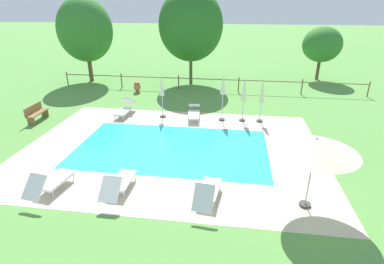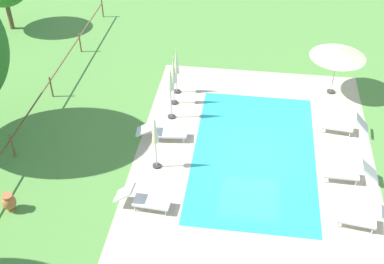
# 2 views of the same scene
# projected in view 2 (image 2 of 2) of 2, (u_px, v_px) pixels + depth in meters

# --- Properties ---
(ground_plane) EXTENTS (160.00, 160.00, 0.00)m
(ground_plane) POSITION_uv_depth(u_px,v_px,m) (254.00, 154.00, 20.19)
(ground_plane) COLOR #599342
(pool_deck_paving) EXTENTS (12.84, 9.40, 0.01)m
(pool_deck_paving) POSITION_uv_depth(u_px,v_px,m) (254.00, 154.00, 20.19)
(pool_deck_paving) COLOR beige
(pool_deck_paving) RESTS_ON ground
(swimming_pool_water) EXTENTS (8.27, 4.83, 0.01)m
(swimming_pool_water) POSITION_uv_depth(u_px,v_px,m) (254.00, 154.00, 20.19)
(swimming_pool_water) COLOR #2DB7C6
(swimming_pool_water) RESTS_ON ground
(pool_coping_rim) EXTENTS (8.75, 5.31, 0.01)m
(pool_coping_rim) POSITION_uv_depth(u_px,v_px,m) (254.00, 154.00, 20.18)
(pool_coping_rim) COLOR beige
(pool_coping_rim) RESTS_ON ground
(sun_lounger_north_near_steps) EXTENTS (0.80, 2.12, 0.71)m
(sun_lounger_north_near_steps) POSITION_uv_depth(u_px,v_px,m) (163.00, 132.00, 20.74)
(sun_lounger_north_near_steps) COLOR white
(sun_lounger_north_near_steps) RESTS_ON ground
(sun_lounger_north_mid) EXTENTS (0.63, 1.97, 0.89)m
(sun_lounger_north_mid) POSITION_uv_depth(u_px,v_px,m) (349.00, 173.00, 18.76)
(sun_lounger_north_mid) COLOR white
(sun_lounger_north_mid) RESTS_ON ground
(sun_lounger_north_far) EXTENTS (0.72, 2.01, 0.87)m
(sun_lounger_north_far) POSITION_uv_depth(u_px,v_px,m) (144.00, 200.00, 17.67)
(sun_lounger_north_far) COLOR white
(sun_lounger_north_far) RESTS_ON ground
(sun_lounger_north_end) EXTENTS (0.85, 1.98, 0.94)m
(sun_lounger_north_end) POSITION_uv_depth(u_px,v_px,m) (365.00, 219.00, 16.95)
(sun_lounger_north_end) COLOR white
(sun_lounger_north_end) RESTS_ON ground
(sun_lounger_south_near_corner) EXTENTS (0.80, 1.96, 0.95)m
(sun_lounger_south_near_corner) POSITION_uv_depth(u_px,v_px,m) (344.00, 125.00, 21.06)
(sun_lounger_south_near_corner) COLOR white
(sun_lounger_south_near_corner) RESTS_ON ground
(patio_umbrella_open_foreground) EXTENTS (2.50, 2.50, 2.38)m
(patio_umbrella_open_foreground) POSITION_uv_depth(u_px,v_px,m) (338.00, 53.00, 22.42)
(patio_umbrella_open_foreground) COLOR #383838
(patio_umbrella_open_foreground) RESTS_ON ground
(patio_umbrella_closed_row_west) EXTENTS (0.32, 0.32, 2.44)m
(patio_umbrella_closed_row_west) POSITION_uv_depth(u_px,v_px,m) (155.00, 133.00, 18.59)
(patio_umbrella_closed_row_west) COLOR #383838
(patio_umbrella_closed_row_west) RESTS_ON ground
(patio_umbrella_closed_row_mid_west) EXTENTS (0.32, 0.32, 2.45)m
(patio_umbrella_closed_row_mid_west) POSITION_uv_depth(u_px,v_px,m) (173.00, 73.00, 22.01)
(patio_umbrella_closed_row_mid_west) COLOR #383838
(patio_umbrella_closed_row_mid_west) RESTS_ON ground
(patio_umbrella_closed_row_centre) EXTENTS (0.32, 0.32, 2.54)m
(patio_umbrella_closed_row_centre) POSITION_uv_depth(u_px,v_px,m) (170.00, 83.00, 21.05)
(patio_umbrella_closed_row_centre) COLOR #383838
(patio_umbrella_closed_row_centre) RESTS_ON ground
(patio_umbrella_closed_row_mid_east) EXTENTS (0.32, 0.32, 2.34)m
(patio_umbrella_closed_row_mid_east) POSITION_uv_depth(u_px,v_px,m) (176.00, 64.00, 22.79)
(patio_umbrella_closed_row_mid_east) COLOR #383838
(patio_umbrella_closed_row_mid_east) RESTS_ON ground
(terracotta_urn_near_fence) EXTENTS (0.49, 0.49, 0.72)m
(terracotta_urn_near_fence) POSITION_uv_depth(u_px,v_px,m) (9.00, 202.00, 17.56)
(terracotta_urn_near_fence) COLOR #B7663D
(terracotta_urn_near_fence) RESTS_ON ground
(perimeter_fence) EXTENTS (21.58, 0.08, 1.05)m
(perimeter_fence) POSITION_uv_depth(u_px,v_px,m) (32.00, 111.00, 21.32)
(perimeter_fence) COLOR brown
(perimeter_fence) RESTS_ON ground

